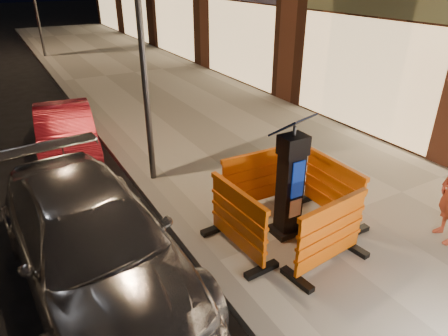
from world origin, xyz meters
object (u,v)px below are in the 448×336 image
barrier_kerbside (238,221)px  barrier_front (330,235)px  car_red (70,156)px  barrier_back (255,180)px  barrier_bldgside (333,190)px  parking_kiosk (290,181)px  car_silver (100,279)px

barrier_kerbside → barrier_front: bearing=-138.3°
barrier_front → car_red: (-2.46, 6.22, -0.69)m
barrier_back → barrier_bldgside: (0.95, -0.95, 0.00)m
parking_kiosk → barrier_kerbside: 1.04m
parking_kiosk → barrier_bldgside: (0.95, 0.00, -0.42)m
barrier_back → barrier_bldgside: 1.34m
barrier_kerbside → barrier_bldgside: same height
barrier_bldgside → car_red: (-3.41, 5.27, -0.69)m
parking_kiosk → barrier_front: (0.00, -0.95, -0.42)m
barrier_front → barrier_back: bearing=83.7°
car_red → barrier_back: bearing=-53.8°
barrier_bldgside → car_silver: bearing=82.2°
barrier_back → barrier_kerbside: bearing=-133.3°
barrier_kerbside → barrier_bldgside: 1.90m
car_silver → barrier_back: bearing=3.4°
parking_kiosk → barrier_bldgside: 1.04m
parking_kiosk → barrier_bldgside: bearing=-1.3°
barrier_front → barrier_back: (0.00, 1.90, 0.00)m
parking_kiosk → car_silver: 3.20m
barrier_kerbside → barrier_bldgside: size_ratio=1.00×
barrier_back → barrier_front: bearing=-88.3°
parking_kiosk → barrier_front: 1.04m
car_red → barrier_kerbside: bearing=-67.4°
car_silver → car_red: size_ratio=1.34×
barrier_kerbside → car_red: barrier_kerbside is taller
barrier_front → barrier_bldgside: same height
parking_kiosk → barrier_back: bearing=88.7°
barrier_back → car_red: bearing=121.3°
barrier_back → car_silver: (-2.94, -0.37, -0.69)m
parking_kiosk → car_silver: parking_kiosk is taller
parking_kiosk → car_red: (-2.46, 5.27, -1.11)m
barrier_front → barrier_kerbside: (-0.95, 0.95, 0.00)m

